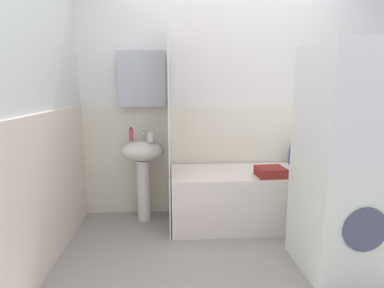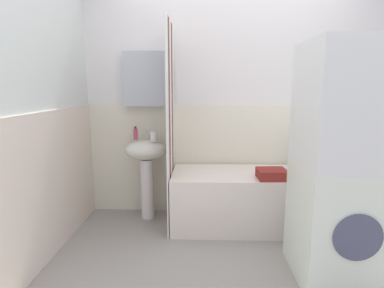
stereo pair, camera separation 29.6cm
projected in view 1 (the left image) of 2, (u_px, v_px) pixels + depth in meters
name	position (u px, v px, depth m)	size (l,w,h in m)	color
ground_plane	(250.00, 273.00, 2.42)	(4.80, 5.60, 0.04)	gray
wall_back_tiled	(220.00, 110.00, 3.45)	(3.60, 0.18, 2.40)	white
wall_left_tiled	(45.00, 122.00, 2.45)	(0.07, 1.81, 2.40)	silver
sink	(143.00, 163.00, 3.26)	(0.44, 0.34, 0.84)	silver
faucet	(143.00, 134.00, 3.29)	(0.03, 0.12, 0.12)	silver
soap_dispenser	(131.00, 135.00, 3.26)	(0.04, 0.04, 0.14)	#BE436B
toothbrush_cup	(151.00, 137.00, 3.18)	(0.07, 0.07, 0.10)	white
bathtub	(250.00, 197.00, 3.24)	(1.61, 0.70, 0.55)	silver
shower_curtain	(169.00, 128.00, 3.05)	(0.01, 0.70, 2.00)	white
shampoo_bottle	(307.00, 156.00, 3.50)	(0.05, 0.05, 0.19)	orange
body_wash_bottle	(299.00, 154.00, 3.47)	(0.05, 0.05, 0.24)	#23824E
conditioner_bottle	(291.00, 156.00, 3.45)	(0.06, 0.06, 0.21)	#2B4B97
towel_folded	(270.00, 172.00, 2.99)	(0.26, 0.23, 0.09)	maroon
washer_dryer_stack	(344.00, 162.00, 2.31)	(0.56, 0.64, 1.69)	white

